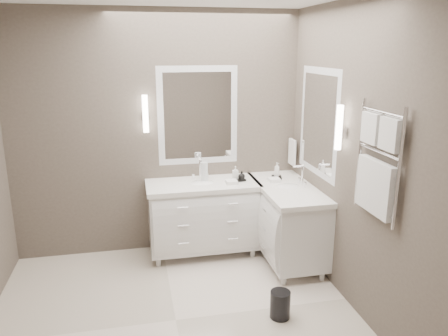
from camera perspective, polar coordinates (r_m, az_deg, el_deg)
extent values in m
cube|color=white|center=(4.04, -6.32, -19.19)|extent=(3.20, 3.00, 0.01)
cube|color=#564D45|center=(4.92, -8.62, 4.31)|extent=(3.20, 0.01, 2.70)
cube|color=#564D45|center=(2.06, -2.98, -11.66)|extent=(3.20, 0.01, 2.70)
cube|color=#564D45|center=(3.93, 17.01, 0.97)|extent=(0.01, 3.00, 2.70)
cube|color=white|center=(4.95, -2.75, -6.32)|extent=(1.20, 0.55, 0.70)
cube|color=white|center=(4.83, -2.81, -2.19)|extent=(1.24, 0.59, 0.05)
ellipsoid|color=white|center=(4.83, -2.81, -2.36)|extent=(0.36, 0.28, 0.12)
cylinder|color=white|center=(4.94, -3.13, -0.14)|extent=(0.02, 0.02, 0.22)
cube|color=white|center=(4.87, 8.16, -6.85)|extent=(0.55, 1.20, 0.70)
cube|color=white|center=(4.74, 8.34, -2.66)|extent=(0.59, 1.24, 0.05)
ellipsoid|color=white|center=(4.75, 8.33, -2.83)|extent=(0.36, 0.28, 0.12)
cylinder|color=white|center=(4.76, 10.21, -0.98)|extent=(0.02, 0.02, 0.22)
cube|color=white|center=(4.92, -3.43, 6.81)|extent=(0.90, 0.02, 1.10)
cube|color=white|center=(4.92, -3.43, 6.81)|extent=(0.77, 0.02, 0.96)
cube|color=white|center=(4.58, 12.23, 5.85)|extent=(0.02, 0.90, 1.10)
cube|color=white|center=(4.58, 12.23, 5.85)|extent=(0.02, 0.90, 0.96)
cube|color=white|center=(4.80, -10.21, 6.39)|extent=(0.05, 0.05, 0.10)
cylinder|color=white|center=(4.79, -10.24, 6.98)|extent=(0.06, 0.06, 0.40)
cube|color=white|center=(4.04, 14.74, 4.43)|extent=(0.05, 0.05, 0.10)
cylinder|color=white|center=(4.03, 14.79, 5.13)|extent=(0.06, 0.06, 0.40)
cylinder|color=white|center=(5.13, 9.06, 3.60)|extent=(0.02, 0.22, 0.02)
cube|color=white|center=(5.15, 8.89, 2.07)|extent=(0.03, 0.17, 0.30)
cylinder|color=white|center=(3.33, 21.93, -0.28)|extent=(0.03, 0.03, 0.90)
cylinder|color=white|center=(3.78, 17.36, 1.93)|extent=(0.03, 0.03, 0.90)
cube|color=white|center=(3.39, 20.90, 4.11)|extent=(0.06, 0.22, 0.24)
cube|color=white|center=(3.61, 18.70, 4.94)|extent=(0.06, 0.22, 0.24)
cube|color=white|center=(3.60, 19.13, -2.34)|extent=(0.06, 0.46, 0.42)
cylinder|color=black|center=(4.02, 7.34, -17.27)|extent=(0.23, 0.23, 0.25)
cube|color=black|center=(4.88, 1.88, -1.55)|extent=(0.17, 0.14, 0.02)
cube|color=black|center=(5.00, 6.89, -1.21)|extent=(0.14, 0.16, 0.02)
cylinder|color=silver|center=(4.82, -2.58, -0.53)|extent=(0.09, 0.09, 0.22)
imported|color=white|center=(4.87, 1.49, -0.60)|extent=(0.07, 0.07, 0.14)
imported|color=black|center=(4.84, 2.32, -0.96)|extent=(0.08, 0.08, 0.10)
imported|color=white|center=(4.98, 6.92, -0.20)|extent=(0.08, 0.08, 0.16)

